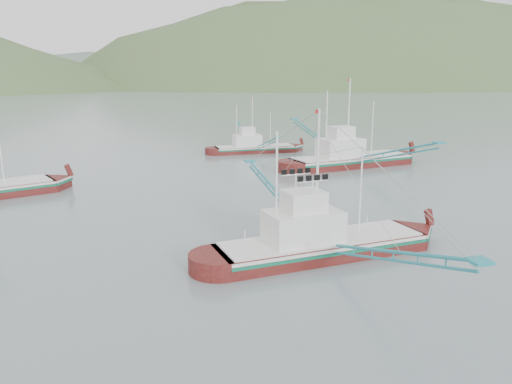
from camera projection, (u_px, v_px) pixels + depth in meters
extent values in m
plane|color=slate|center=(280.00, 262.00, 31.78)|extent=(1200.00, 1200.00, 0.00)
cube|color=#4C0F0C|center=(321.00, 253.00, 32.83)|extent=(14.49, 5.53, 1.88)
cube|color=silver|center=(322.00, 241.00, 32.65)|extent=(14.22, 5.57, 0.21)
cube|color=#0E6446|center=(322.00, 245.00, 32.70)|extent=(14.22, 5.59, 0.21)
cube|color=silver|center=(322.00, 239.00, 32.60)|extent=(13.77, 5.25, 0.11)
cube|color=silver|center=(303.00, 227.00, 31.86)|extent=(5.05, 3.59, 2.07)
cube|color=silver|center=(304.00, 201.00, 31.46)|extent=(2.69, 2.37, 1.32)
cylinder|color=white|center=(317.00, 176.00, 31.46)|extent=(0.15, 0.15, 8.48)
cylinder|color=white|center=(277.00, 190.00, 30.57)|extent=(0.13, 0.13, 7.20)
cylinder|color=white|center=(361.00, 191.00, 32.96)|extent=(0.11, 0.11, 5.93)
cylinder|color=white|center=(0.00, 151.00, 48.23)|extent=(0.12, 0.12, 6.28)
cube|color=#4C0F0C|center=(350.00, 165.00, 64.25)|extent=(16.84, 7.22, 2.18)
cube|color=silver|center=(350.00, 158.00, 64.03)|extent=(16.54, 7.25, 0.24)
cube|color=#0E6446|center=(350.00, 160.00, 64.10)|extent=(16.54, 7.27, 0.24)
cube|color=silver|center=(350.00, 156.00, 63.98)|extent=(16.00, 6.86, 0.13)
cube|color=silver|center=(340.00, 148.00, 63.04)|extent=(5.98, 4.41, 2.39)
cube|color=silver|center=(341.00, 132.00, 62.58)|extent=(3.21, 2.86, 1.52)
cylinder|color=white|center=(349.00, 118.00, 62.63)|extent=(0.17, 0.17, 9.79)
cylinder|color=white|center=(326.00, 125.00, 61.45)|extent=(0.15, 0.15, 8.33)
cylinder|color=white|center=(372.00, 128.00, 64.55)|extent=(0.13, 0.13, 6.86)
cube|color=#4C0F0C|center=(255.00, 151.00, 75.48)|extent=(12.12, 3.37, 1.61)
cube|color=silver|center=(255.00, 147.00, 75.33)|extent=(11.88, 3.43, 0.18)
cube|color=#0E6446|center=(255.00, 148.00, 75.37)|extent=(11.88, 3.45, 0.18)
cube|color=silver|center=(255.00, 146.00, 75.29)|extent=(11.52, 3.20, 0.10)
cube|color=silver|center=(247.00, 141.00, 74.78)|extent=(4.06, 2.63, 1.77)
cube|color=silver|center=(247.00, 131.00, 74.44)|extent=(2.12, 1.80, 1.13)
cylinder|color=white|center=(252.00, 122.00, 74.35)|extent=(0.13, 0.13, 7.25)
cylinder|color=white|center=(237.00, 126.00, 73.84)|extent=(0.11, 0.11, 6.16)
cylinder|color=white|center=(270.00, 129.00, 75.34)|extent=(0.10, 0.10, 5.08)
ellipsoid|color=#415B2F|center=(380.00, 85.00, 495.90)|extent=(684.00, 432.00, 306.00)
ellipsoid|color=slate|center=(156.00, 84.00, 565.68)|extent=(960.00, 400.00, 240.00)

